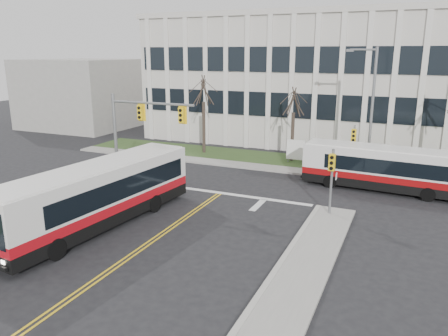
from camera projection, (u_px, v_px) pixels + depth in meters
ground at (151, 242)px, 21.00m from camera, size 120.00×120.00×0.00m
sidewalk_cross at (320, 174)px, 32.50m from camera, size 44.00×1.60×0.14m
building_lawn at (327, 165)px, 34.98m from camera, size 44.00×5.00×0.12m
office_building at (353, 81)px, 44.07m from camera, size 40.00×16.00×12.00m
building_annex at (85, 93)px, 53.06m from camera, size 12.00×12.00×8.00m
mast_arm_signal at (135, 125)px, 28.42m from camera, size 6.11×0.38×6.20m
signal_pole_near at (332, 173)px, 23.67m from camera, size 0.34×0.39×3.80m
signal_pole_far at (353, 144)px, 31.19m from camera, size 0.34×0.39×3.80m
streetlight at (370, 105)px, 30.89m from camera, size 2.15×0.25×9.20m
directory_sign at (296, 150)px, 35.22m from camera, size 1.50×0.12×2.00m
tree_left at (203, 92)px, 37.84m from camera, size 1.80×1.80×7.70m
tree_mid at (294, 103)px, 35.07m from camera, size 1.80×1.80×6.82m
bus_main at (98, 197)px, 22.54m from camera, size 3.86×12.27×3.22m
bus_cross at (386, 170)px, 28.40m from camera, size 10.72×3.03×2.82m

